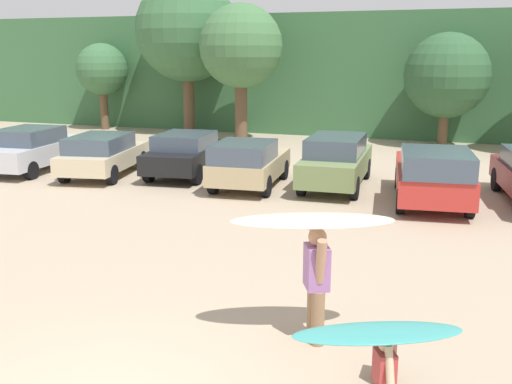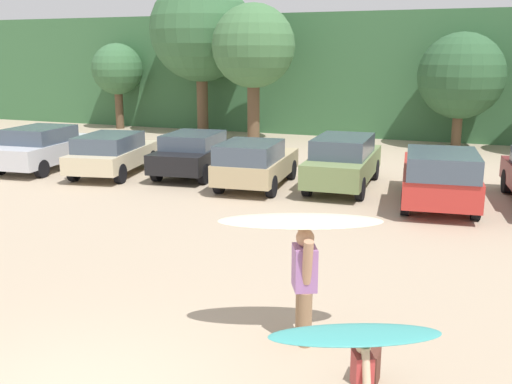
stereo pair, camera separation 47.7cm
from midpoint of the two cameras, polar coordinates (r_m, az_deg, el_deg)
name	(u,v)px [view 2 (the right image)]	position (r m, az deg, el deg)	size (l,w,h in m)	color
hillside_ridge	(409,72)	(34.98, 15.09, 11.18)	(108.00, 12.00, 6.03)	#38663D
tree_ridge_back	(117,70)	(33.34, -12.96, 11.53)	(2.76, 2.76, 4.62)	brown
tree_far_right	(201,31)	(30.76, -4.93, 15.40)	(5.18, 5.18, 7.81)	brown
tree_center	(253,47)	(27.73, 0.25, 13.95)	(3.85, 3.85, 6.34)	brown
tree_right	(461,76)	(27.25, 19.83, 10.58)	(3.71, 3.71, 4.99)	brown
parked_car_silver	(45,147)	(22.45, -19.30, 4.16)	(2.27, 4.68, 1.54)	silver
parked_car_champagne	(112,153)	(20.65, -13.17, 3.75)	(2.50, 4.36, 1.43)	beige
parked_car_black	(195,152)	(20.21, -5.31, 3.87)	(2.26, 4.41, 1.46)	black
parked_car_tan	(255,163)	(18.13, 0.66, 2.88)	(2.13, 4.05, 1.51)	tan
parked_car_olive_green	(343,161)	(18.36, 9.25, 3.02)	(1.92, 4.59, 1.62)	#6B7F4C
parked_car_red	(439,176)	(16.78, 18.22, 1.52)	(2.44, 4.84, 1.62)	#B72D28
person_adult	(304,279)	(8.50, 6.35, -8.40)	(0.47, 0.68, 1.71)	#8C6B4C
person_child	(362,379)	(6.89, 12.32, -17.40)	(0.30, 0.47, 1.09)	#26593F
surfboard_cream	(300,221)	(8.23, 6.01, -2.84)	(2.41, 1.45, 0.12)	beige
surfboard_teal	(355,335)	(6.62, 11.74, -13.51)	(1.95, 1.28, 0.08)	teal
backpack_dropped	(369,367)	(7.92, 12.72, -16.32)	(0.24, 0.34, 0.45)	#592D23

